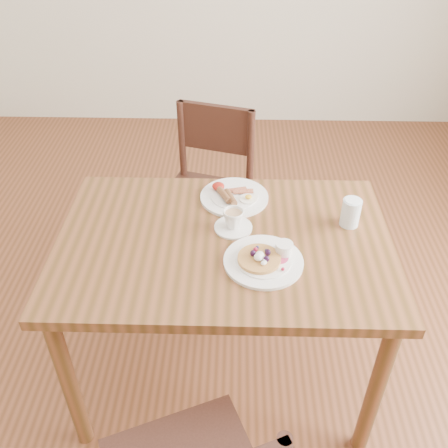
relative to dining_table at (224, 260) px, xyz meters
The scene contains 7 objects.
ground 0.65m from the dining_table, ahead, with size 5.00×5.00×0.00m, color brown.
dining_table is the anchor object (origin of this frame).
chair_far 0.73m from the dining_table, 97.88° to the left, with size 0.52×0.52×0.88m.
pancake_plate 0.21m from the dining_table, 39.65° to the right, with size 0.27×0.27×0.06m.
breakfast_plate 0.28m from the dining_table, 83.40° to the left, with size 0.27×0.27×0.04m.
teacup_saucer 0.15m from the dining_table, 63.94° to the left, with size 0.14×0.14×0.08m.
water_glass 0.50m from the dining_table, 12.43° to the left, with size 0.07×0.07×0.11m, color silver.
Camera 1 is at (0.04, -1.37, 1.89)m, focal length 40.00 mm.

